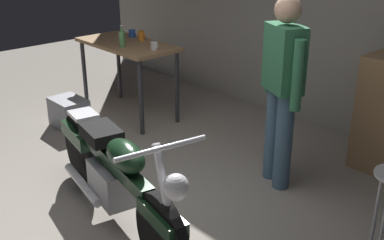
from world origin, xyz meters
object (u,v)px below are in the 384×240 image
object	(u,v)px
person_standing	(282,85)
mug_orange_travel	(141,36)
mug_white_ceramic	(154,46)
mug_blue_enamel	(132,33)
bottle	(122,39)
motorcycle	(114,174)
storage_bin	(69,113)

from	to	relation	value
person_standing	mug_orange_travel	world-z (taller)	person_standing
mug_white_ceramic	person_standing	bearing A→B (deg)	-1.07
mug_white_ceramic	mug_blue_enamel	bearing A→B (deg)	164.04
person_standing	bottle	xyz separation A→B (m)	(-2.13, -0.16, 0.07)
motorcycle	mug_orange_travel	bearing A→B (deg)	148.64
storage_bin	mug_blue_enamel	xyz separation A→B (m)	(-0.04, 0.97, 0.78)
person_standing	storage_bin	xyz separation A→B (m)	(-2.42, -0.74, -0.76)
motorcycle	mug_orange_travel	distance (m)	2.52
mug_blue_enamel	bottle	bearing A→B (deg)	-48.67
storage_bin	mug_orange_travel	xyz separation A→B (m)	(0.18, 0.94, 0.79)
storage_bin	motorcycle	bearing A→B (deg)	-19.63
motorcycle	mug_white_ceramic	distance (m)	2.08
mug_orange_travel	bottle	bearing A→B (deg)	-71.85
person_standing	mug_white_ceramic	xyz separation A→B (m)	(-1.78, 0.03, 0.02)
mug_orange_travel	bottle	size ratio (longest dim) A/B	0.48
mug_blue_enamel	storage_bin	bearing A→B (deg)	-87.64
mug_blue_enamel	mug_white_ceramic	world-z (taller)	mug_blue_enamel
person_standing	bottle	distance (m)	2.13
mug_blue_enamel	bottle	distance (m)	0.51
bottle	mug_orange_travel	bearing A→B (deg)	108.15
mug_white_ceramic	mug_orange_travel	xyz separation A→B (m)	(-0.46, 0.17, 0.01)
storage_bin	bottle	world-z (taller)	bottle
person_standing	storage_bin	size ratio (longest dim) A/B	3.80
person_standing	motorcycle	bearing A→B (deg)	99.62
mug_blue_enamel	mug_orange_travel	distance (m)	0.22
motorcycle	storage_bin	distance (m)	2.15
mug_blue_enamel	mug_orange_travel	bearing A→B (deg)	-6.17
storage_bin	mug_orange_travel	world-z (taller)	mug_orange_travel
mug_white_ceramic	bottle	world-z (taller)	bottle
storage_bin	mug_blue_enamel	world-z (taller)	mug_blue_enamel
storage_bin	mug_orange_travel	distance (m)	1.24
mug_blue_enamel	mug_white_ceramic	distance (m)	0.71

